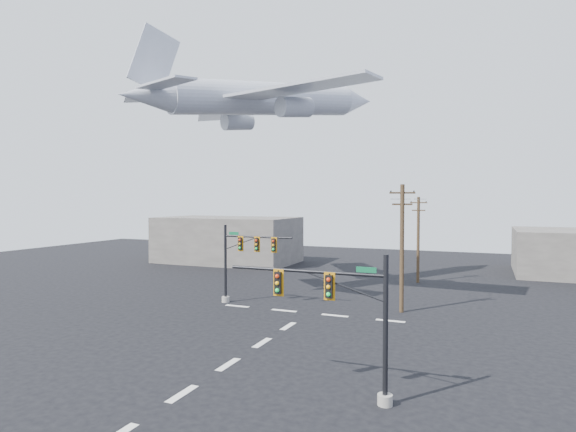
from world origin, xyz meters
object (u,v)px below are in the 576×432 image
at_px(signal_mast_far, 241,259).
at_px(utility_pole_a, 402,246).
at_px(utility_pole_b, 418,238).
at_px(airliner, 266,99).
at_px(signal_mast_near, 347,319).

bearing_deg(signal_mast_far, utility_pole_a, 9.23).
relative_size(signal_mast_far, utility_pole_b, 0.73).
bearing_deg(airliner, signal_mast_far, -145.70).
bearing_deg(utility_pole_b, utility_pole_a, -73.38).
bearing_deg(signal_mast_far, airliner, 93.38).
distance_m(utility_pole_a, utility_pole_b, 13.57).
xyz_separation_m(signal_mast_near, signal_mast_far, (-12.86, 14.71, 0.20)).
distance_m(signal_mast_near, airliner, 27.87).
distance_m(utility_pole_a, airliner, 18.11).
distance_m(signal_mast_far, utility_pole_b, 19.58).
xyz_separation_m(signal_mast_near, utility_pole_a, (-0.46, 16.72, 1.59)).
distance_m(signal_mast_far, airliner, 14.86).
bearing_deg(signal_mast_far, signal_mast_near, -48.85).
height_order(utility_pole_a, utility_pole_b, utility_pole_a).
xyz_separation_m(signal_mast_far, utility_pole_a, (12.40, 2.02, 1.39)).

